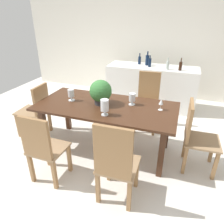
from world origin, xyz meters
TOP-DOWN VIEW (x-y plane):
  - ground_plane at (0.00, 0.00)m, footprint 7.04×7.04m
  - back_wall at (0.00, 2.60)m, footprint 6.40×0.10m
  - dining_table at (0.00, -0.13)m, footprint 2.05×0.97m
  - chair_near_left at (-0.46, -1.05)m, footprint 0.43×0.43m
  - chair_head_end at (-1.27, -0.12)m, footprint 0.50×0.44m
  - chair_far_right at (0.46, 0.81)m, footprint 0.45×0.49m
  - chair_foot_end at (1.27, -0.13)m, footprint 0.46×0.46m
  - chair_near_right at (0.46, -1.06)m, footprint 0.44×0.45m
  - flower_centerpiece at (-0.09, -0.10)m, footprint 0.33×0.33m
  - crystal_vase_left at (0.35, 0.02)m, footprint 0.09×0.09m
  - crystal_vase_center_near at (-0.57, -0.13)m, footprint 0.10×0.10m
  - crystal_vase_right at (0.10, -0.43)m, footprint 0.11×0.11m
  - wine_glass at (0.77, -0.02)m, footprint 0.06×0.06m
  - kitchen_counter at (0.35, 1.79)m, footprint 1.94×0.64m
  - wine_bottle_amber at (0.67, 1.64)m, footprint 0.06×0.06m
  - wine_bottle_green at (0.03, 1.93)m, footprint 0.06×0.06m
  - wine_bottle_tall at (0.29, 1.74)m, footprint 0.06×0.06m
  - wine_bottle_dark at (0.21, 1.88)m, footprint 0.08×0.08m
  - wine_bottle_clear at (0.93, 1.65)m, footprint 0.06×0.06m

SIDE VIEW (x-z plane):
  - ground_plane at x=0.00m, z-range 0.00..0.00m
  - kitchen_counter at x=0.35m, z-range 0.00..0.92m
  - chair_head_end at x=-1.27m, z-range 0.05..0.97m
  - chair_near_left at x=-0.46m, z-range 0.05..1.01m
  - chair_foot_end at x=1.27m, z-range 0.05..1.02m
  - chair_far_right at x=0.46m, z-range 0.04..1.08m
  - chair_near_right at x=0.46m, z-range 0.04..1.09m
  - dining_table at x=0.00m, z-range 0.29..1.05m
  - crystal_vase_left at x=0.35m, z-range 0.78..0.95m
  - crystal_vase_center_near at x=-0.57m, z-range 0.78..0.96m
  - wine_glass at x=0.77m, z-range 0.79..0.96m
  - crystal_vase_right at x=0.10m, z-range 0.78..1.00m
  - flower_centerpiece at x=-0.09m, z-range 0.77..1.13m
  - wine_bottle_amber at x=0.67m, z-range 0.89..1.13m
  - wine_bottle_green at x=0.03m, z-range 0.89..1.13m
  - wine_bottle_clear at x=0.93m, z-range 0.89..1.14m
  - wine_bottle_tall at x=0.29m, z-range 0.90..1.14m
  - wine_bottle_dark at x=0.21m, z-range 0.89..1.18m
  - back_wall at x=0.00m, z-range 0.00..2.60m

